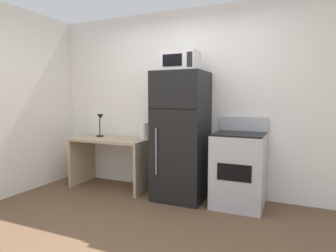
{
  "coord_description": "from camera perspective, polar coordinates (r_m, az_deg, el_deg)",
  "views": [
    {
      "loc": [
        1.38,
        -2.22,
        1.34
      ],
      "look_at": [
        -0.09,
        1.1,
        1.0
      ],
      "focal_mm": 30.62,
      "sensor_mm": 36.0,
      "label": 1
    }
  ],
  "objects": [
    {
      "name": "ground_plane",
      "position": [
        2.94,
        -7.63,
        -21.74
      ],
      "size": [
        12.0,
        12.0,
        0.0
      ],
      "primitive_type": "plane",
      "color": "brown"
    },
    {
      "name": "desk",
      "position": [
        4.43,
        -11.15,
        -5.29
      ],
      "size": [
        1.17,
        0.59,
        0.75
      ],
      "color": "tan",
      "rests_on": "ground"
    },
    {
      "name": "microwave",
      "position": [
        3.8,
        2.57,
        12.71
      ],
      "size": [
        0.46,
        0.35,
        0.26
      ],
      "color": "silver",
      "rests_on": "refrigerator"
    },
    {
      "name": "paper_towel_roll",
      "position": [
        4.25,
        -4.79,
        -0.95
      ],
      "size": [
        0.11,
        0.11,
        0.24
      ],
      "primitive_type": "cylinder",
      "color": "white",
      "rests_on": "desk"
    },
    {
      "name": "oven_range",
      "position": [
        3.71,
        13.89,
        -8.35
      ],
      "size": [
        0.61,
        0.61,
        1.1
      ],
      "color": "#B7B7BC",
      "rests_on": "ground"
    },
    {
      "name": "desk_lamp",
      "position": [
        4.57,
        -13.34,
        0.89
      ],
      "size": [
        0.14,
        0.12,
        0.35
      ],
      "color": "black",
      "rests_on": "desk"
    },
    {
      "name": "refrigerator",
      "position": [
        3.83,
        2.63,
        -2.0
      ],
      "size": [
        0.66,
        0.66,
        1.69
      ],
      "color": "black",
      "rests_on": "ground"
    },
    {
      "name": "wall_back_white",
      "position": [
        4.16,
        4.5,
        4.85
      ],
      "size": [
        5.0,
        0.1,
        2.6
      ],
      "primitive_type": "cube",
      "color": "white",
      "rests_on": "ground"
    }
  ]
}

